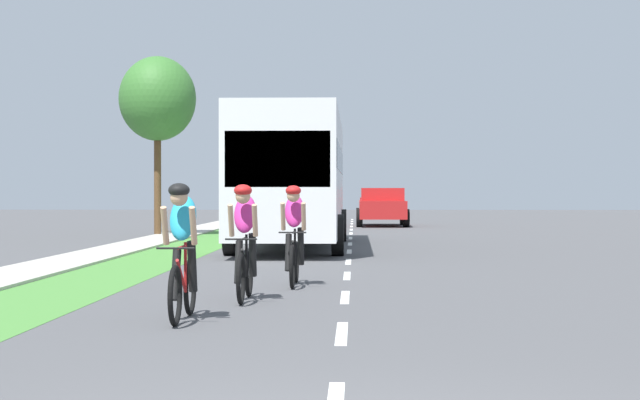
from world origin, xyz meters
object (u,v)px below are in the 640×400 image
cyclist_distant (294,234)px  street_tree_near (157,99)px  bus_white (293,173)px  pickup_red (382,207)px  cyclist_lead (182,250)px  cyclist_trailing (245,241)px  sedan_silver (322,205)px

cyclist_distant → street_tree_near: (-5.72, 18.73, 3.79)m
bus_white → pickup_red: bearing=80.8°
cyclist_lead → bus_white: bus_white is taller
cyclist_lead → cyclist_trailing: size_ratio=1.00×
cyclist_lead → bus_white: 16.06m
cyclist_distant → cyclist_lead: bearing=-102.8°
cyclist_lead → cyclist_distant: size_ratio=1.00×
sedan_silver → cyclist_trailing: bearing=-89.7°
cyclist_trailing → cyclist_distant: size_ratio=1.00×
cyclist_trailing → cyclist_distant: 2.34m
cyclist_distant → bus_white: bus_white is taller
cyclist_distant → street_tree_near: street_tree_near is taller
cyclist_trailing → street_tree_near: size_ratio=0.28×
cyclist_trailing → street_tree_near: street_tree_near is taller
cyclist_distant → street_tree_near: size_ratio=0.28×
bus_white → cyclist_lead: bearing=-91.2°
bus_white → sedan_silver: bearing=90.2°
cyclist_trailing → sedan_silver: 41.48m
cyclist_lead → street_tree_near: 23.99m
bus_white → sedan_silver: size_ratio=2.70×
cyclist_distant → sedan_silver: bearing=91.1°
sedan_silver → bus_white: bearing=-89.8°
street_tree_near → sedan_silver: bearing=76.4°
cyclist_lead → sedan_silver: (0.25, 43.69, -0.04)m
cyclist_trailing → sedan_silver: bearing=90.3°
cyclist_lead → sedan_silver: bearing=89.7°
cyclist_lead → bus_white: (0.33, 16.02, 1.17)m
bus_white → sedan_silver: (-0.08, 27.67, -1.21)m
cyclist_trailing → bus_white: size_ratio=0.15×
sedan_silver → street_tree_near: street_tree_near is taller
cyclist_lead → pickup_red: 33.50m
cyclist_distant → sedan_silver: cyclist_distant is taller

